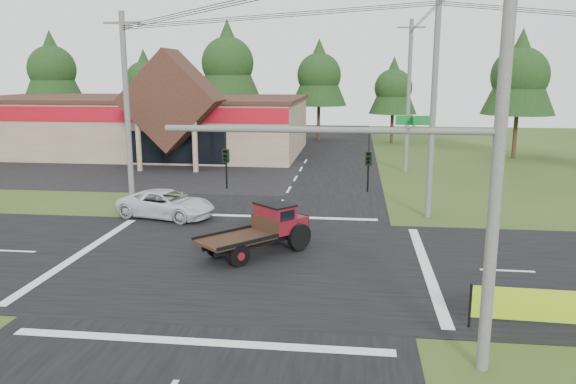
# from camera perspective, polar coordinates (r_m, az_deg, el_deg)

# --- Properties ---
(ground) EXTENTS (120.00, 120.00, 0.00)m
(ground) POSITION_cam_1_polar(r_m,az_deg,el_deg) (22.60, -4.17, -7.00)
(ground) COLOR #2F4819
(ground) RESTS_ON ground
(road_ns) EXTENTS (12.00, 120.00, 0.02)m
(road_ns) POSITION_cam_1_polar(r_m,az_deg,el_deg) (22.59, -4.17, -6.97)
(road_ns) COLOR black
(road_ns) RESTS_ON ground
(road_ew) EXTENTS (120.00, 12.00, 0.02)m
(road_ew) POSITION_cam_1_polar(r_m,az_deg,el_deg) (22.59, -4.17, -6.97)
(road_ew) COLOR black
(road_ew) RESTS_ON ground
(parking_apron) EXTENTS (28.00, 14.00, 0.02)m
(parking_apron) POSITION_cam_1_polar(r_m,az_deg,el_deg) (44.51, -17.32, 1.95)
(parking_apron) COLOR black
(parking_apron) RESTS_ON ground
(cvs_building) EXTENTS (30.40, 18.20, 9.19)m
(cvs_building) POSITION_cam_1_polar(r_m,az_deg,el_deg) (54.49, -14.63, 6.78)
(cvs_building) COLOR gray
(cvs_building) RESTS_ON ground
(traffic_signal_mast) EXTENTS (8.12, 0.24, 7.00)m
(traffic_signal_mast) POSITION_cam_1_polar(r_m,az_deg,el_deg) (13.87, 13.52, -0.46)
(traffic_signal_mast) COLOR #595651
(traffic_signal_mast) RESTS_ON ground
(utility_pole_nr) EXTENTS (2.00, 0.30, 11.00)m
(utility_pole_nr) POSITION_cam_1_polar(r_m,az_deg,el_deg) (13.97, 20.65, 4.25)
(utility_pole_nr) COLOR #595651
(utility_pole_nr) RESTS_ON ground
(utility_pole_nw) EXTENTS (2.00, 0.30, 10.50)m
(utility_pole_nw) POSITION_cam_1_polar(r_m,az_deg,el_deg) (31.48, -16.03, 7.96)
(utility_pole_nw) COLOR #595651
(utility_pole_nw) RESTS_ON ground
(utility_pole_ne) EXTENTS (2.00, 0.30, 11.50)m
(utility_pole_ne) POSITION_cam_1_polar(r_m,az_deg,el_deg) (29.25, 14.57, 8.76)
(utility_pole_ne) COLOR #595651
(utility_pole_ne) RESTS_ON ground
(utility_pole_n) EXTENTS (2.00, 0.30, 11.20)m
(utility_pole_n) POSITION_cam_1_polar(r_m,az_deg,el_deg) (43.16, 12.15, 9.58)
(utility_pole_n) COLOR #595651
(utility_pole_n) RESTS_ON ground
(tree_row_a) EXTENTS (6.72, 6.72, 12.12)m
(tree_row_a) POSITION_cam_1_polar(r_m,az_deg,el_deg) (69.90, -22.87, 11.63)
(tree_row_a) COLOR #332316
(tree_row_a) RESTS_ON ground
(tree_row_b) EXTENTS (5.60, 5.60, 10.10)m
(tree_row_b) POSITION_cam_1_polar(r_m,az_deg,el_deg) (67.45, -14.38, 11.06)
(tree_row_b) COLOR #332316
(tree_row_b) RESTS_ON ground
(tree_row_c) EXTENTS (7.28, 7.28, 13.13)m
(tree_row_c) POSITION_cam_1_polar(r_m,az_deg,el_deg) (63.58, -6.15, 13.14)
(tree_row_c) COLOR #332316
(tree_row_c) RESTS_ON ground
(tree_row_d) EXTENTS (6.16, 6.16, 11.11)m
(tree_row_d) POSITION_cam_1_polar(r_m,az_deg,el_deg) (63.10, 3.17, 11.98)
(tree_row_d) COLOR #332316
(tree_row_d) RESTS_ON ground
(tree_row_e) EXTENTS (5.04, 5.04, 9.09)m
(tree_row_e) POSITION_cam_1_polar(r_m,az_deg,el_deg) (61.10, 10.67, 10.54)
(tree_row_e) COLOR #332316
(tree_row_e) RESTS_ON ground
(tree_side_ne) EXTENTS (6.16, 6.16, 11.11)m
(tree_side_ne) POSITION_cam_1_polar(r_m,az_deg,el_deg) (52.80, 22.52, 11.12)
(tree_side_ne) COLOR #332316
(tree_side_ne) RESTS_ON ground
(antique_flatbed_truck) EXTENTS (4.72, 4.88, 2.06)m
(antique_flatbed_truck) POSITION_cam_1_polar(r_m,az_deg,el_deg) (23.07, -3.24, -3.91)
(antique_flatbed_truck) COLOR #5E0D16
(antique_flatbed_truck) RESTS_ON ground
(roadside_banner) EXTENTS (4.00, 0.28, 1.37)m
(roadside_banner) POSITION_cam_1_polar(r_m,az_deg,el_deg) (17.94, 24.30, -10.90)
(roadside_banner) COLOR #96BF19
(roadside_banner) RESTS_ON ground
(white_pickup) EXTENTS (5.49, 3.52, 1.41)m
(white_pickup) POSITION_cam_1_polar(r_m,az_deg,el_deg) (29.72, -12.23, -1.20)
(white_pickup) COLOR silver
(white_pickup) RESTS_ON ground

